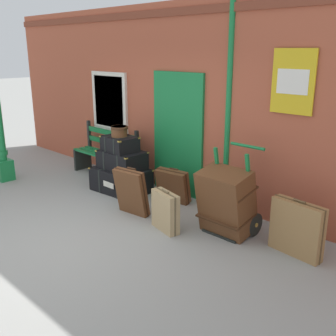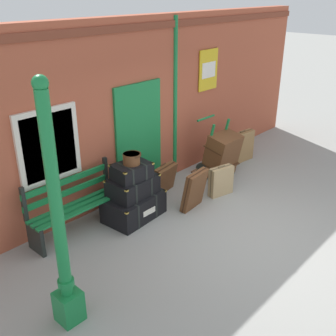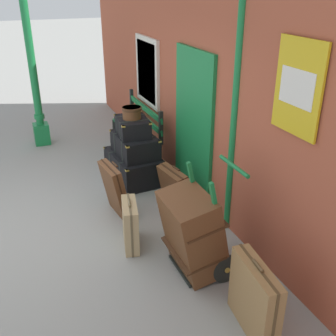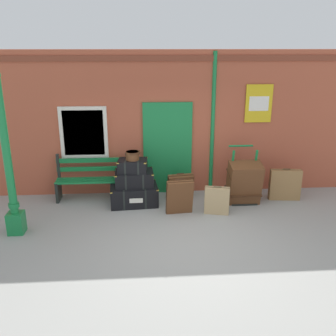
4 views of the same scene
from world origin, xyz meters
name	(u,v)px [view 3 (image 3 of 4)]	position (x,y,z in m)	size (l,w,h in m)	color
ground_plane	(23,231)	(0.00, 0.00, 0.00)	(60.00, 60.00, 0.00)	gray
brick_facade	(209,87)	(-0.01, 2.60, 1.60)	(10.40, 0.35, 3.20)	#AD5138
lamp_post	(35,88)	(-3.01, 0.61, 1.10)	(0.28, 0.28, 2.91)	#197A3D
platform_bench	(138,131)	(-1.79, 2.16, 0.44)	(1.60, 0.43, 1.01)	#197A3D
steamer_trunk_base	(134,166)	(-0.89, 1.78, 0.21)	(1.06, 0.73, 0.43)	black
steamer_trunk_middle	(135,145)	(-0.87, 1.80, 0.58)	(0.83, 0.58, 0.33)	black
steamer_trunk_top	(133,127)	(-0.90, 1.79, 0.87)	(0.64, 0.50, 0.27)	black
round_hatbox	(132,112)	(-0.89, 1.78, 1.10)	(0.30, 0.29, 0.18)	brown
porters_trolley	(207,245)	(1.49, 1.84, 0.27)	(0.71, 0.63, 1.19)	black
large_brown_trunk	(193,232)	(1.49, 1.67, 0.47)	(0.70, 0.60, 0.95)	brown
suitcase_charcoal	(115,190)	(0.05, 1.21, 0.36)	(0.56, 0.32, 0.75)	brown
suitcase_oxblood	(254,299)	(2.45, 1.81, 0.34)	(0.69, 0.24, 0.73)	olive
suitcase_tan	(175,187)	(0.14, 2.04, 0.28)	(0.60, 0.35, 0.58)	brown
suitcase_cream	(130,225)	(0.81, 1.18, 0.28)	(0.52, 0.27, 0.60)	tan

